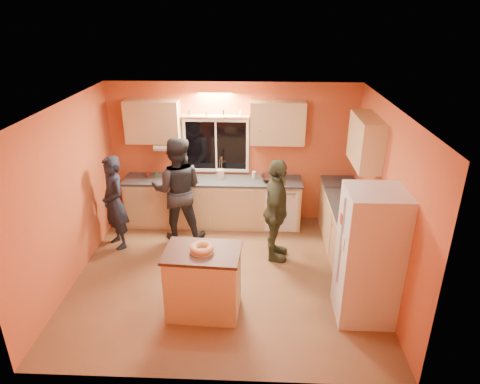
{
  "coord_description": "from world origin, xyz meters",
  "views": [
    {
      "loc": [
        0.46,
        -5.48,
        3.82
      ],
      "look_at": [
        0.21,
        0.4,
        1.23
      ],
      "focal_mm": 32.0,
      "sensor_mm": 36.0,
      "label": 1
    }
  ],
  "objects_px": {
    "island": "(203,281)",
    "person_left": "(114,203)",
    "person_right": "(276,211)",
    "refrigerator": "(369,256)",
    "person_center": "(178,190)"
  },
  "relations": [
    {
      "from": "person_left",
      "to": "person_right",
      "type": "relative_size",
      "value": 0.95
    },
    {
      "from": "refrigerator",
      "to": "person_left",
      "type": "distance_m",
      "value": 4.13
    },
    {
      "from": "person_center",
      "to": "person_right",
      "type": "height_order",
      "value": "person_center"
    },
    {
      "from": "refrigerator",
      "to": "person_left",
      "type": "height_order",
      "value": "refrigerator"
    },
    {
      "from": "island",
      "to": "person_left",
      "type": "xyz_separation_m",
      "value": [
        -1.68,
        1.66,
        0.33
      ]
    },
    {
      "from": "island",
      "to": "person_left",
      "type": "bearing_deg",
      "value": 138.72
    },
    {
      "from": "island",
      "to": "person_left",
      "type": "distance_m",
      "value": 2.38
    },
    {
      "from": "person_left",
      "to": "person_right",
      "type": "distance_m",
      "value": 2.68
    },
    {
      "from": "person_left",
      "to": "person_right",
      "type": "xyz_separation_m",
      "value": [
        2.67,
        -0.28,
        0.04
      ]
    },
    {
      "from": "person_center",
      "to": "person_right",
      "type": "xyz_separation_m",
      "value": [
        1.66,
        -0.6,
        -0.08
      ]
    },
    {
      "from": "person_left",
      "to": "refrigerator",
      "type": "bearing_deg",
      "value": 26.91
    },
    {
      "from": "person_center",
      "to": "person_right",
      "type": "bearing_deg",
      "value": 157.32
    },
    {
      "from": "person_center",
      "to": "person_right",
      "type": "relative_size",
      "value": 1.09
    },
    {
      "from": "refrigerator",
      "to": "person_center",
      "type": "bearing_deg",
      "value": 144.98
    },
    {
      "from": "refrigerator",
      "to": "person_right",
      "type": "distance_m",
      "value": 1.76
    }
  ]
}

